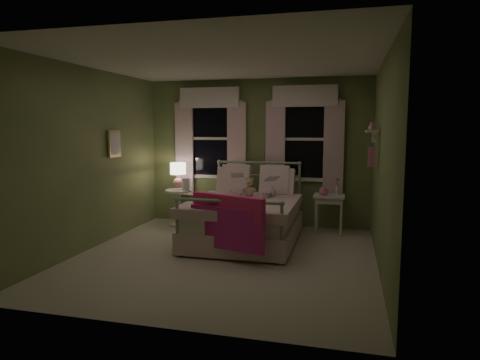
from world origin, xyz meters
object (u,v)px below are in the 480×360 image
(bed, at_px, (246,217))
(child_left, at_px, (235,176))
(nightstand_left, at_px, (179,202))
(nightstand_right, at_px, (329,201))
(child_right, at_px, (269,181))
(table_lamp, at_px, (178,173))
(teddy_bear, at_px, (250,188))

(bed, relative_size, child_left, 2.58)
(nightstand_left, xyz_separation_m, nightstand_right, (2.63, 0.07, 0.13))
(child_right, height_order, nightstand_right, child_right)
(bed, height_order, child_right, child_right)
(child_left, distance_m, table_lamp, 1.18)
(child_left, height_order, table_lamp, child_left)
(bed, bearing_deg, nightstand_left, 151.88)
(child_left, bearing_deg, nightstand_left, -0.64)
(child_left, distance_m, child_right, 0.56)
(teddy_bear, distance_m, table_lamp, 1.51)
(bed, distance_m, child_left, 0.77)
(teddy_bear, bearing_deg, table_lamp, 160.78)
(nightstand_left, bearing_deg, teddy_bear, -19.22)
(child_left, distance_m, nightstand_left, 1.30)
(bed, bearing_deg, child_left, 123.60)
(child_right, bearing_deg, bed, 56.15)
(child_right, height_order, nightstand_left, child_right)
(child_right, xyz_separation_m, nightstand_right, (0.94, 0.41, -0.35))
(bed, height_order, table_lamp, bed)
(teddy_bear, xyz_separation_m, nightstand_right, (1.22, 0.56, -0.24))
(child_right, bearing_deg, table_lamp, -11.43)
(teddy_bear, relative_size, table_lamp, 0.66)
(teddy_bear, bearing_deg, child_right, 29.50)
(bed, xyz_separation_m, child_left, (-0.28, 0.42, 0.58))
(child_right, height_order, teddy_bear, child_right)
(teddy_bear, bearing_deg, child_left, 150.50)
(bed, relative_size, teddy_bear, 6.79)
(nightstand_left, bearing_deg, nightstand_right, 1.54)
(nightstand_right, bearing_deg, bed, -145.80)
(bed, xyz_separation_m, table_lamp, (-1.42, 0.76, 0.57))
(child_right, distance_m, nightstand_right, 1.08)
(nightstand_left, bearing_deg, child_right, -11.18)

